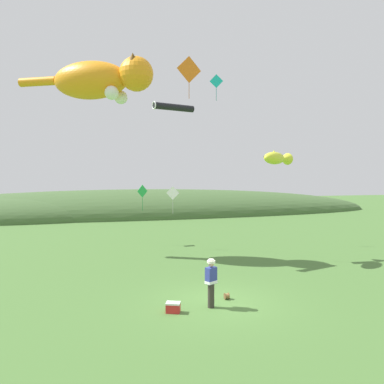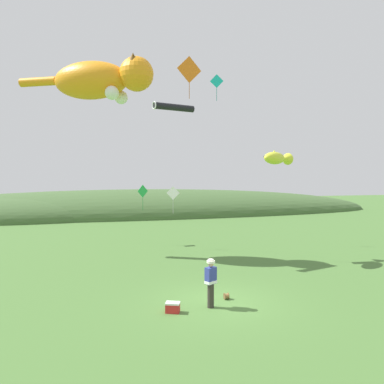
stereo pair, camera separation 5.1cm
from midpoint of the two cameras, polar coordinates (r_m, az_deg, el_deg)
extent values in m
plane|color=#477033|center=(14.73, 3.93, -16.48)|extent=(120.00, 120.00, 0.00)
ellipsoid|color=#426033|center=(45.62, -8.81, -3.38)|extent=(63.24, 13.22, 6.02)
ellipsoid|color=#426033|center=(44.06, -25.18, -3.83)|extent=(26.74, 9.68, 4.75)
cylinder|color=#332D28|center=(14.10, 2.81, -15.48)|extent=(0.24, 0.24, 0.88)
cube|color=navy|center=(13.89, 2.82, -12.58)|extent=(0.47, 0.40, 0.60)
cube|color=white|center=(13.95, 2.81, -13.53)|extent=(0.49, 0.43, 0.10)
sphere|color=tan|center=(13.79, 2.82, -10.93)|extent=(0.20, 0.20, 0.20)
cylinder|color=silver|center=(13.76, 2.82, -10.57)|extent=(0.30, 0.30, 0.09)
cylinder|color=silver|center=(13.75, 2.82, -10.32)|extent=(0.20, 0.20, 0.07)
cylinder|color=olive|center=(15.08, 5.20, -15.51)|extent=(0.15, 0.19, 0.19)
cylinder|color=brown|center=(15.06, 4.92, -15.54)|extent=(0.02, 0.25, 0.25)
cylinder|color=brown|center=(15.11, 5.48, -15.48)|extent=(0.02, 0.25, 0.25)
cube|color=red|center=(13.73, -3.01, -17.27)|extent=(0.56, 0.47, 0.30)
cube|color=white|center=(13.67, -3.01, -16.56)|extent=(0.58, 0.48, 0.06)
ellipsoid|color=orange|center=(23.68, -15.23, 16.08)|extent=(5.16, 4.19, 2.18)
ellipsoid|color=white|center=(23.49, -14.73, 15.21)|extent=(3.25, 2.51, 1.20)
sphere|color=orange|center=(22.62, -8.56, 17.36)|extent=(1.96, 1.96, 1.96)
cone|color=#55330A|center=(23.29, -8.08, 18.75)|extent=(0.94, 0.94, 0.65)
cone|color=#55330A|center=(22.33, -9.09, 19.45)|extent=(0.94, 0.94, 0.65)
sphere|color=white|center=(23.40, -10.84, 13.97)|extent=(0.78, 0.78, 0.78)
sphere|color=white|center=(22.22, -12.22, 14.56)|extent=(0.78, 0.78, 0.78)
cylinder|color=orange|center=(25.45, -22.47, 15.27)|extent=(2.38, 1.54, 0.52)
ellipsoid|color=yellow|center=(21.07, 12.37, 5.06)|extent=(2.00, 1.70, 0.68)
cone|color=yellow|center=(22.20, 13.94, 4.92)|extent=(0.90, 0.92, 0.68)
cone|color=yellow|center=(21.03, 12.31, 5.86)|extent=(0.44, 0.44, 0.32)
sphere|color=black|center=(20.63, 10.97, 5.28)|extent=(0.16, 0.16, 0.16)
cylinder|color=black|center=(20.76, -2.84, 12.77)|extent=(2.36, 0.99, 0.36)
torus|color=white|center=(20.25, -5.88, 13.01)|extent=(0.18, 0.44, 0.44)
cube|color=white|center=(24.35, -3.02, -0.16)|extent=(0.78, 0.46, 0.89)
cylinder|color=black|center=(24.36, -3.02, -0.15)|extent=(0.53, 0.31, 0.02)
cube|color=#A9A9A9|center=(24.41, -3.01, -2.25)|extent=(0.03, 0.02, 0.90)
cube|color=orange|center=(22.84, -0.52, 18.16)|extent=(1.52, 0.31, 1.55)
cylinder|color=black|center=(22.85, -0.53, 18.15)|extent=(1.03, 0.22, 0.02)
cube|color=#A95011|center=(22.54, -0.52, 15.16)|extent=(0.03, 0.01, 0.90)
cube|color=green|center=(25.87, -7.63, 0.13)|extent=(0.76, 0.48, 0.89)
cylinder|color=black|center=(25.88, -7.63, 0.13)|extent=(0.51, 0.33, 0.02)
cube|color=#1A7C35|center=(25.93, -7.62, -1.84)|extent=(0.03, 0.02, 0.90)
cube|color=#19BFBF|center=(27.44, 3.67, 16.51)|extent=(0.91, 0.31, 0.95)
cylinder|color=black|center=(27.45, 3.67, 16.50)|extent=(0.61, 0.21, 0.02)
cube|color=#118585|center=(27.23, 3.67, 14.61)|extent=(0.03, 0.02, 0.90)
camera|label=1|loc=(0.03, -90.08, 0.00)|focal=35.00mm
camera|label=2|loc=(0.03, 89.92, 0.00)|focal=35.00mm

